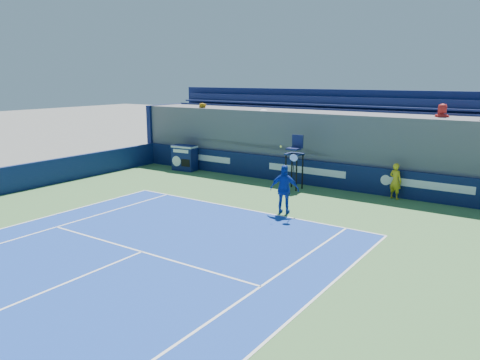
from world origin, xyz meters
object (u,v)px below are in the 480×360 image
Objects in this scene: umpire_chair at (295,156)px; tennis_player at (285,189)px; ball_person at (395,181)px; match_clock at (185,157)px.

umpire_chair is 4.09m from tennis_player.
umpire_chair is at bearing 112.77° from tennis_player.
match_clock is at bearing 19.51° from ball_person.
umpire_chair is 0.96× the size of tennis_player.
match_clock is 9.59m from tennis_player.
match_clock is 0.56× the size of umpire_chair.
umpire_chair reaches higher than match_clock.
umpire_chair reaches higher than ball_person.
tennis_player is at bearing -67.23° from umpire_chair.
tennis_player reaches higher than ball_person.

